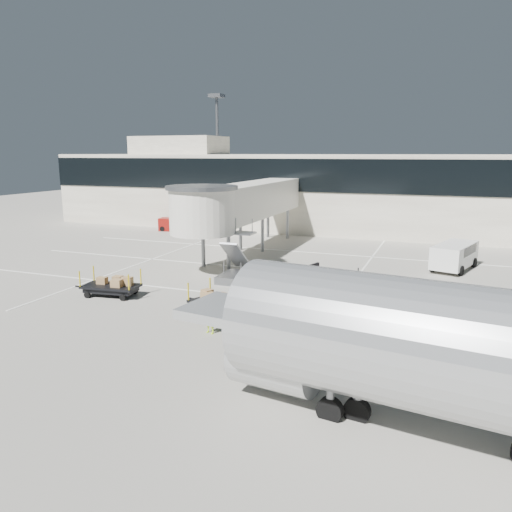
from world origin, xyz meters
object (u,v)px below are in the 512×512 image
(ground_worker, at_px, (210,317))
(minivan, at_px, (455,254))
(baggage_tug, at_px, (325,283))
(suitcase_cart, at_px, (333,281))
(box_cart_far, at_px, (114,287))
(belt_loader, at_px, (176,224))
(box_cart_near, at_px, (219,304))

(ground_worker, distance_m, minivan, 20.82)
(baggage_tug, height_order, suitcase_cart, baggage_tug)
(box_cart_far, relative_size, belt_loader, 1.04)
(baggage_tug, xyz_separation_m, suitcase_cart, (0.23, 1.09, -0.10))
(baggage_tug, height_order, ground_worker, baggage_tug)
(suitcase_cart, height_order, minivan, minivan)
(box_cart_near, relative_size, box_cart_far, 1.01)
(box_cart_far, distance_m, belt_loader, 24.72)
(baggage_tug, xyz_separation_m, minivan, (7.20, 9.50, 0.50))
(ground_worker, bearing_deg, box_cart_near, 118.77)
(suitcase_cart, relative_size, box_cart_near, 0.89)
(suitcase_cart, relative_size, belt_loader, 0.93)
(box_cart_far, relative_size, minivan, 0.77)
(baggage_tug, bearing_deg, box_cart_near, -105.13)
(baggage_tug, distance_m, suitcase_cart, 1.12)
(minivan, bearing_deg, box_cart_far, -125.31)
(baggage_tug, distance_m, ground_worker, 9.08)
(ground_worker, bearing_deg, baggage_tug, 81.11)
(suitcase_cart, height_order, box_cart_far, box_cart_far)
(baggage_tug, height_order, belt_loader, belt_loader)
(box_cart_near, bearing_deg, baggage_tug, 79.62)
(baggage_tug, xyz_separation_m, box_cart_far, (-11.34, -4.89, -0.06))
(box_cart_far, bearing_deg, ground_worker, -30.78)
(box_cart_near, distance_m, ground_worker, 2.45)
(box_cart_near, bearing_deg, ground_worker, -50.93)
(box_cart_far, distance_m, minivan, 23.47)
(box_cart_near, xyz_separation_m, belt_loader, (-16.34, 24.18, 0.05))
(box_cart_near, distance_m, box_cart_far, 7.38)
(baggage_tug, bearing_deg, box_cart_far, -138.05)
(suitcase_cart, distance_m, ground_worker, 10.17)
(suitcase_cart, xyz_separation_m, minivan, (6.97, 8.41, 0.60))
(box_cart_near, bearing_deg, belt_loader, 147.40)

